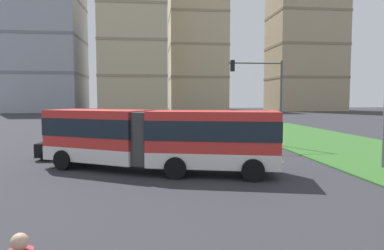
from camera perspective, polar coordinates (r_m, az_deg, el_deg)
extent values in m
cube|color=red|center=(16.45, 3.55, -2.15)|extent=(6.43, 3.90, 2.55)
cube|color=silver|center=(16.58, 3.54, -5.33)|extent=(6.46, 3.93, 0.70)
cube|color=#19232D|center=(16.41, 3.56, -0.68)|extent=(6.48, 3.95, 0.90)
cube|color=red|center=(18.68, -14.90, -1.51)|extent=(5.76, 4.74, 2.55)
cube|color=silver|center=(18.79, -14.85, -4.32)|extent=(5.78, 4.77, 0.70)
cube|color=#19232D|center=(18.64, -14.93, -0.21)|extent=(5.81, 4.79, 0.90)
cylinder|color=#383838|center=(16.95, -6.62, -1.98)|extent=(2.40, 2.40, 2.45)
cylinder|color=black|center=(17.83, 9.65, -5.68)|extent=(1.04, 0.52, 1.00)
cylinder|color=black|center=(15.37, 9.93, -7.30)|extent=(1.04, 0.52, 1.00)
cylinder|color=black|center=(18.05, -1.25, -5.50)|extent=(1.04, 0.52, 1.00)
cylinder|color=black|center=(15.62, -2.73, -7.04)|extent=(1.04, 0.52, 1.00)
cylinder|color=black|center=(20.60, -15.54, -4.42)|extent=(1.01, 0.74, 1.00)
cylinder|color=black|center=(18.75, -20.34, -5.40)|extent=(1.01, 0.74, 1.00)
sphere|color=#F9EFC6|center=(17.51, 13.71, -4.93)|extent=(0.24, 0.24, 0.24)
sphere|color=#F9EFC6|center=(15.75, 14.36, -5.97)|extent=(0.24, 0.24, 0.24)
cube|color=black|center=(21.98, -18.19, -3.73)|extent=(4.55, 2.22, 0.80)
cube|color=black|center=(21.94, -18.61, -1.91)|extent=(2.53, 1.90, 0.60)
cylinder|color=black|center=(22.48, -13.83, -4.13)|extent=(0.66, 0.28, 0.64)
cylinder|color=black|center=(20.75, -14.95, -4.85)|extent=(0.66, 0.28, 0.64)
cylinder|color=black|center=(23.34, -21.04, -3.98)|extent=(0.66, 0.28, 0.64)
cylinder|color=black|center=(21.68, -22.69, -4.65)|extent=(0.66, 0.28, 0.64)
sphere|color=tan|center=(5.59, -26.31, -16.70)|extent=(0.24, 0.24, 0.24)
cylinder|color=#474C51|center=(26.61, 14.31, 3.32)|extent=(0.16, 0.16, 6.34)
cylinder|color=#474C51|center=(26.10, 10.29, 9.89)|extent=(3.97, 0.10, 0.10)
cube|color=black|center=(25.66, 6.62, 9.58)|extent=(0.28, 0.28, 0.80)
sphere|color=red|center=(25.68, 6.63, 10.14)|extent=(0.16, 0.16, 0.16)
sphere|color=yellow|center=(25.65, 6.62, 9.56)|extent=(0.16, 0.16, 0.16)
sphere|color=green|center=(25.63, 6.62, 8.98)|extent=(0.16, 0.16, 0.16)
cube|color=#9EA3AD|center=(104.25, -22.71, 12.64)|extent=(18.42, 19.93, 38.42)
cube|color=gray|center=(103.27, -22.55, 7.56)|extent=(18.62, 20.13, 0.70)
cube|color=gray|center=(104.30, -22.71, 12.83)|extent=(18.62, 20.13, 0.70)
cube|color=gray|center=(106.20, -22.87, 17.95)|extent=(18.62, 20.13, 0.70)
cube|color=beige|center=(97.15, -9.53, 15.38)|extent=(17.28, 14.64, 44.56)
cube|color=#9C8D6E|center=(95.51, -9.44, 7.70)|extent=(17.48, 14.84, 0.70)
cube|color=#9C8D6E|center=(96.45, -9.50, 12.99)|extent=(17.48, 14.84, 0.70)
cube|color=#9C8D6E|center=(98.19, -9.57, 18.14)|extent=(17.48, 14.84, 0.70)
cube|color=beige|center=(113.18, 0.79, 12.27)|extent=(17.28, 18.25, 38.36)
cube|color=#9C8D6E|center=(112.28, 0.79, 7.59)|extent=(17.48, 18.45, 0.70)
cube|color=#9C8D6E|center=(113.23, 0.80, 12.44)|extent=(17.48, 18.45, 0.70)
cube|color=#9C8D6E|center=(114.97, 0.80, 17.18)|extent=(17.48, 18.45, 0.70)
cube|color=tan|center=(112.38, 18.02, 14.16)|extent=(19.95, 15.67, 46.26)
cube|color=#85765B|center=(110.83, 17.86, 7.25)|extent=(20.15, 15.87, 0.70)
cube|color=#85765B|center=(111.71, 17.97, 12.00)|extent=(20.15, 15.87, 0.70)
cube|color=#85765B|center=(113.35, 18.08, 16.63)|extent=(20.15, 15.87, 0.70)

